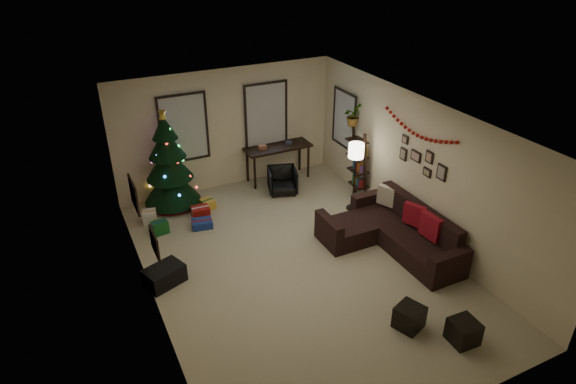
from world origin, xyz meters
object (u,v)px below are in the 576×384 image
object	(u,v)px
sofa	(393,233)
desk_chair	(282,180)
desk	(278,150)
christmas_tree	(169,167)
bookshelf	(359,166)

from	to	relation	value
sofa	desk_chair	bearing A→B (deg)	108.48
sofa	desk	bearing A→B (deg)	102.06
sofa	desk	distance (m)	3.56
desk_chair	christmas_tree	bearing A→B (deg)	-174.78
christmas_tree	bookshelf	bearing A→B (deg)	-21.36
sofa	bookshelf	bearing A→B (deg)	76.82
christmas_tree	desk_chair	world-z (taller)	christmas_tree
desk_chair	bookshelf	xyz separation A→B (m)	(1.37, -0.94, 0.48)
desk_chair	bookshelf	size ratio (longest dim) A/B	0.37
bookshelf	sofa	bearing A→B (deg)	-103.18
desk	desk_chair	bearing A→B (deg)	-107.04
desk	desk_chair	world-z (taller)	desk
sofa	bookshelf	world-z (taller)	bookshelf
christmas_tree	desk	xyz separation A→B (m)	(2.56, 0.13, -0.17)
sofa	desk_chair	size ratio (longest dim) A/B	4.29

